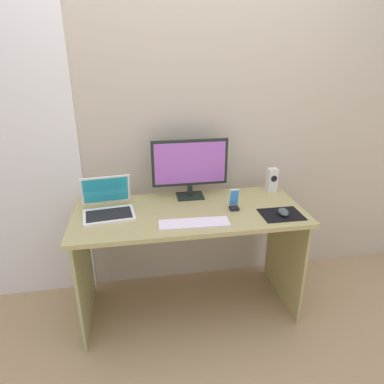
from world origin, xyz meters
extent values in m
plane|color=tan|center=(0.00, 0.00, 0.00)|extent=(8.00, 8.00, 0.00)
cube|color=#BEB29B|center=(0.00, 0.40, 1.25)|extent=(6.00, 0.04, 2.50)
cube|color=white|center=(-1.08, 0.37, 1.01)|extent=(0.82, 0.02, 2.02)
cube|color=tan|center=(0.00, 0.00, 0.74)|extent=(1.44, 0.63, 0.03)
cube|color=tan|center=(-0.68, 0.00, 0.36)|extent=(0.02, 0.59, 0.72)
cube|color=tan|center=(0.68, 0.00, 0.36)|extent=(0.02, 0.59, 0.72)
cube|color=black|center=(0.04, 0.22, 0.76)|extent=(0.18, 0.14, 0.01)
cylinder|color=black|center=(0.04, 0.22, 0.80)|extent=(0.04, 0.04, 0.08)
cube|color=black|center=(0.04, 0.22, 0.99)|extent=(0.51, 0.02, 0.31)
cube|color=#A559BF|center=(0.04, 0.21, 0.99)|extent=(0.47, 0.00, 0.28)
cube|color=silver|center=(0.63, 0.22, 0.83)|extent=(0.07, 0.06, 0.17)
cylinder|color=black|center=(0.63, 0.19, 0.85)|extent=(0.04, 0.00, 0.04)
cube|color=white|center=(-0.49, 0.00, 0.76)|extent=(0.33, 0.25, 0.02)
cube|color=black|center=(-0.49, -0.01, 0.77)|extent=(0.28, 0.19, 0.00)
cube|color=white|center=(-0.51, 0.14, 0.87)|extent=(0.31, 0.11, 0.20)
cube|color=#26A5BF|center=(-0.51, 0.14, 0.87)|extent=(0.28, 0.09, 0.17)
cube|color=white|center=(0.00, -0.19, 0.75)|extent=(0.41, 0.14, 0.01)
cube|color=black|center=(0.55, -0.16, 0.75)|extent=(0.25, 0.20, 0.00)
ellipsoid|color=#404B4D|center=(0.56, -0.17, 0.77)|extent=(0.07, 0.11, 0.04)
cube|color=black|center=(0.28, -0.04, 0.76)|extent=(0.06, 0.05, 0.02)
cube|color=silver|center=(0.28, -0.03, 0.83)|extent=(0.06, 0.03, 0.12)
cube|color=#338CD8|center=(0.28, -0.03, 0.83)|extent=(0.05, 0.02, 0.10)
camera|label=1|loc=(-0.31, -1.92, 1.67)|focal=32.06mm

